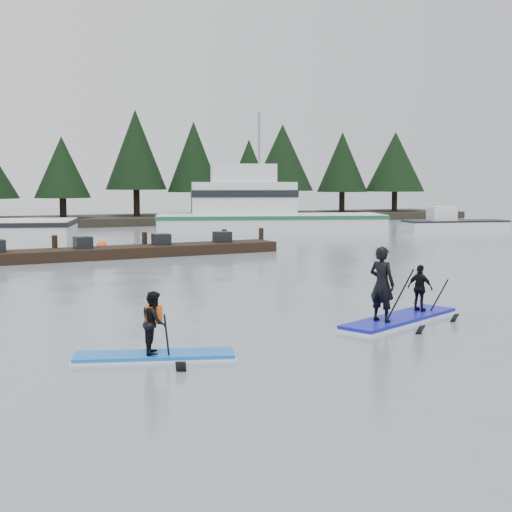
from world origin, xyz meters
name	(u,v)px	position (x,y,z in m)	size (l,w,h in m)	color
ground	(369,332)	(0.00, 0.00, 0.00)	(160.00, 160.00, 0.00)	slate
far_shore	(60,221)	(0.00, 42.00, 0.30)	(70.00, 8.00, 0.60)	#2D281E
treeline	(60,225)	(0.00, 42.00, 0.00)	(60.00, 4.00, 8.00)	black
fishing_boat_medium	(264,222)	(10.97, 29.23, 0.62)	(15.23, 8.42, 8.70)	silver
skiff	(456,226)	(22.13, 23.77, 0.39)	(6.65, 1.99, 0.78)	silver
floating_dock	(129,252)	(-0.89, 17.54, 0.23)	(13.77, 1.84, 0.46)	black
buoy_b	(102,250)	(-1.25, 21.43, 0.00)	(0.53, 0.53, 0.53)	#FF480C
paddleboard_solo	(155,337)	(-4.90, -0.35, 0.42)	(3.01, 1.56, 1.77)	blue
paddleboard_duo	(397,299)	(1.18, 0.65, 0.55)	(3.80, 2.29, 2.32)	#1115A5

